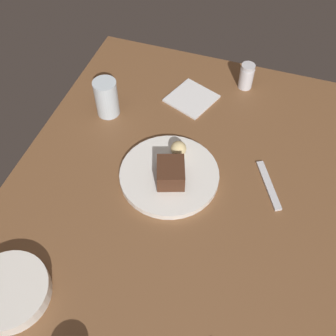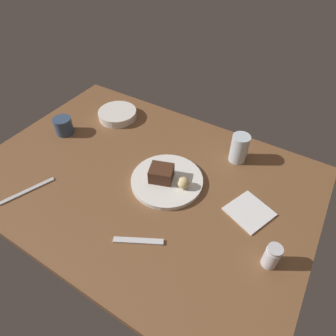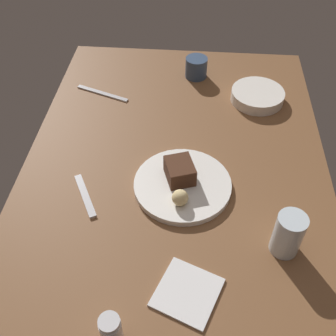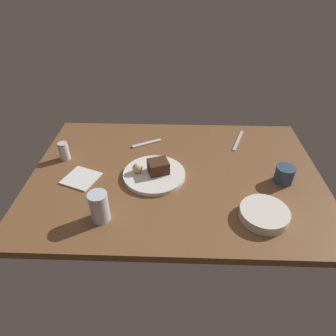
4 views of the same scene
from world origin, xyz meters
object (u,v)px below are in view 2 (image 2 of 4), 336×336
(chocolate_cake_slice, at_px, (161,173))
(water_glass, at_px, (239,148))
(bread_roll, at_px, (184,183))
(coffee_cup, at_px, (63,126))
(side_bowl, at_px, (118,114))
(butter_knife, at_px, (27,191))
(dessert_plate, at_px, (167,180))
(dessert_spoon, at_px, (138,241))
(folded_napkin, at_px, (249,212))
(salt_shaker, at_px, (272,256))

(chocolate_cake_slice, bearing_deg, water_glass, 53.78)
(bread_roll, relative_size, coffee_cup, 0.55)
(chocolate_cake_slice, distance_m, side_bowl, 0.44)
(chocolate_cake_slice, distance_m, butter_knife, 0.47)
(side_bowl, distance_m, coffee_cup, 0.24)
(chocolate_cake_slice, xyz_separation_m, water_glass, (0.18, 0.25, 0.01))
(dessert_plate, distance_m, water_glass, 0.30)
(chocolate_cake_slice, bearing_deg, butter_knife, -142.98)
(dessert_spoon, bearing_deg, water_glass, 48.77)
(water_glass, height_order, side_bowl, water_glass)
(chocolate_cake_slice, relative_size, folded_napkin, 0.63)
(dessert_spoon, bearing_deg, coffee_cup, 127.19)
(bread_roll, xyz_separation_m, salt_shaker, (0.34, -0.11, 0.00))
(coffee_cup, bearing_deg, water_glass, 18.20)
(bread_roll, xyz_separation_m, dessert_spoon, (-0.01, -0.24, -0.03))
(dessert_plate, height_order, salt_shaker, salt_shaker)
(butter_knife, bearing_deg, dessert_spoon, -63.75)
(chocolate_cake_slice, xyz_separation_m, side_bowl, (-0.38, 0.23, -0.03))
(dessert_plate, xyz_separation_m, salt_shaker, (0.40, -0.11, 0.03))
(dessert_plate, distance_m, bread_roll, 0.07)
(side_bowl, bearing_deg, salt_shaker, -22.55)
(bread_roll, bearing_deg, dessert_plate, 177.61)
(dessert_plate, relative_size, dessert_spoon, 1.70)
(bread_roll, height_order, folded_napkin, bread_roll)
(dessert_plate, relative_size, water_glass, 2.27)
(dessert_spoon, bearing_deg, folded_napkin, 20.36)
(side_bowl, height_order, butter_knife, side_bowl)
(dessert_spoon, height_order, butter_knife, dessert_spoon)
(dessert_plate, relative_size, folded_napkin, 2.02)
(bread_roll, distance_m, folded_napkin, 0.23)
(side_bowl, bearing_deg, folded_napkin, -15.50)
(dessert_plate, distance_m, coffee_cup, 0.52)
(butter_knife, bearing_deg, bread_roll, -37.09)
(dessert_spoon, bearing_deg, chocolate_cake_slice, 78.24)
(dessert_plate, distance_m, dessert_spoon, 0.25)
(bread_roll, height_order, butter_knife, bread_roll)
(side_bowl, xyz_separation_m, butter_knife, (0.01, -0.51, -0.02))
(side_bowl, height_order, folded_napkin, side_bowl)
(chocolate_cake_slice, relative_size, salt_shaker, 0.98)
(salt_shaker, xyz_separation_m, butter_knife, (-0.79, -0.18, -0.04))
(water_glass, xyz_separation_m, coffee_cup, (-0.69, -0.23, -0.02))
(dessert_plate, bearing_deg, chocolate_cake_slice, -151.57)
(dessert_plate, bearing_deg, folded_napkin, 5.30)
(side_bowl, relative_size, dessert_spoon, 1.14)
(side_bowl, distance_m, dessert_spoon, 0.65)
(side_bowl, relative_size, folded_napkin, 1.35)
(dessert_spoon, xyz_separation_m, butter_knife, (-0.44, -0.04, -0.00))
(butter_knife, bearing_deg, water_glass, -25.51)
(coffee_cup, bearing_deg, dessert_spoon, -24.73)
(dessert_plate, relative_size, bread_roll, 6.19)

